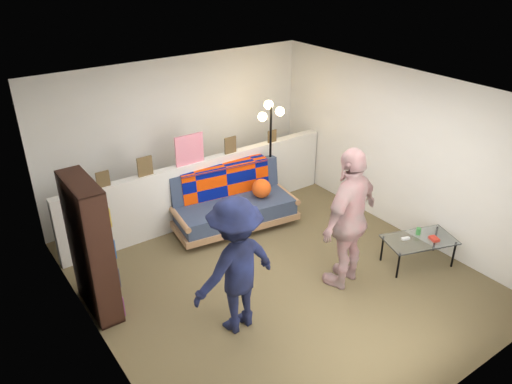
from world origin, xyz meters
The scene contains 10 objects.
ground centered at (0.00, 0.00, 0.00)m, with size 5.00×5.00×0.00m, color brown.
room_shell centered at (0.00, 0.47, 1.67)m, with size 4.60×5.05×2.45m.
half_wall_ledge centered at (0.00, 1.80, 0.50)m, with size 4.45×0.15×1.00m, color silver.
ledge_decor centered at (-0.23, 1.78, 1.18)m, with size 2.97×0.02×0.45m.
futon_sofa centered at (0.27, 1.38, 0.37)m, with size 1.95×1.12×0.79m.
bookshelf centered at (-2.08, 0.69, 0.78)m, with size 0.28×0.84×1.68m.
coffee_table centered at (1.73, -0.92, 0.36)m, with size 1.04×0.78×0.48m.
floor_lamp centered at (1.11, 1.57, 1.24)m, with size 0.38×0.32×1.75m.
person_left centered at (-0.92, -0.51, 0.81)m, with size 1.04×0.60×1.61m, color black.
person_right centered at (0.66, -0.63, 0.92)m, with size 1.08×0.45×1.84m, color pink.
Camera 1 is at (-3.29, -4.23, 3.95)m, focal length 35.00 mm.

